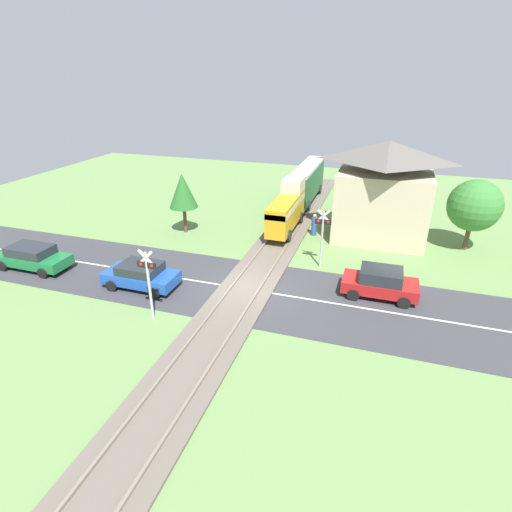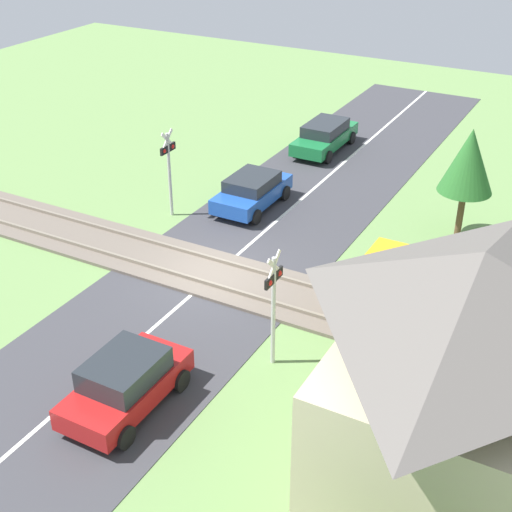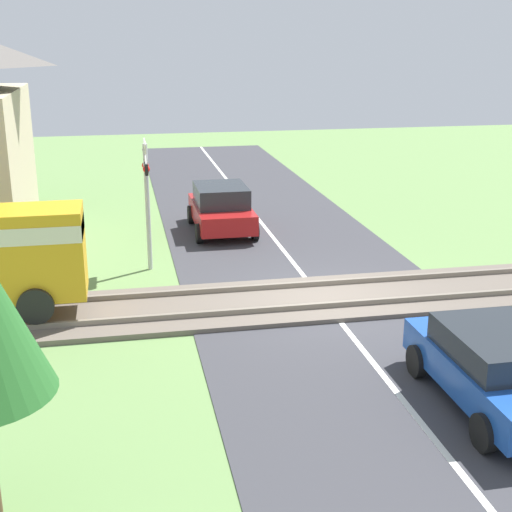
# 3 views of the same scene
# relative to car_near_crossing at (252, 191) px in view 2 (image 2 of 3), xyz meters

# --- Properties ---
(ground_plane) EXTENTS (60.00, 60.00, 0.00)m
(ground_plane) POSITION_rel_car_near_crossing_xyz_m (5.27, 1.44, -0.72)
(ground_plane) COLOR #66894C
(road_surface) EXTENTS (48.00, 6.40, 0.02)m
(road_surface) POSITION_rel_car_near_crossing_xyz_m (5.27, 1.44, -0.71)
(road_surface) COLOR #38383D
(road_surface) RESTS_ON ground_plane
(track_bed) EXTENTS (2.80, 48.00, 0.24)m
(track_bed) POSITION_rel_car_near_crossing_xyz_m (5.27, 1.44, -0.65)
(track_bed) COLOR #665B51
(track_bed) RESTS_ON ground_plane
(car_near_crossing) EXTENTS (3.81, 1.88, 1.33)m
(car_near_crossing) POSITION_rel_car_near_crossing_xyz_m (0.00, 0.00, 0.00)
(car_near_crossing) COLOR #1E4CA8
(car_near_crossing) RESTS_ON ground_plane
(car_far_side) EXTENTS (3.64, 1.87, 1.48)m
(car_far_side) POSITION_rel_car_near_crossing_xyz_m (11.78, 2.88, 0.06)
(car_far_side) COLOR #A81919
(car_far_side) RESTS_ON ground_plane
(car_behind_queue) EXTENTS (4.38, 1.82, 1.38)m
(car_behind_queue) POSITION_rel_car_near_crossing_xyz_m (-7.09, 0.00, 0.02)
(car_behind_queue) COLOR #197038
(car_behind_queue) RESTS_ON ground_plane
(crossing_signal_west_approach) EXTENTS (0.90, 0.18, 3.45)m
(crossing_signal_west_approach) POSITION_rel_car_near_crossing_xyz_m (2.11, -2.41, 1.48)
(crossing_signal_west_approach) COLOR #B7B7B7
(crossing_signal_west_approach) RESTS_ON ground_plane
(crossing_signal_east_approach) EXTENTS (0.90, 0.18, 3.45)m
(crossing_signal_east_approach) POSITION_rel_car_near_crossing_xyz_m (8.42, 5.29, 1.48)
(crossing_signal_east_approach) COLOR #B7B7B7
(crossing_signal_east_approach) RESTS_ON ground_plane
(station_building) EXTENTS (6.21, 4.71, 6.42)m
(station_building) POSITION_rel_car_near_crossing_xyz_m (11.35, 10.79, 2.41)
(station_building) COLOR #C6B793
(station_building) RESTS_ON ground_plane
(pedestrian_by_station) EXTENTS (0.38, 0.38, 1.53)m
(pedestrian_by_station) POSITION_rel_car_near_crossing_xyz_m (7.19, 9.98, -0.02)
(pedestrian_by_station) COLOR #2D4C8E
(pedestrian_by_station) RESTS_ON ground_plane
(tree_roadside_hedge) EXTENTS (1.93, 1.93, 4.13)m
(tree_roadside_hedge) POSITION_rel_car_near_crossing_xyz_m (-1.47, 7.82, 2.23)
(tree_roadside_hedge) COLOR brown
(tree_roadside_hedge) RESTS_ON ground_plane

